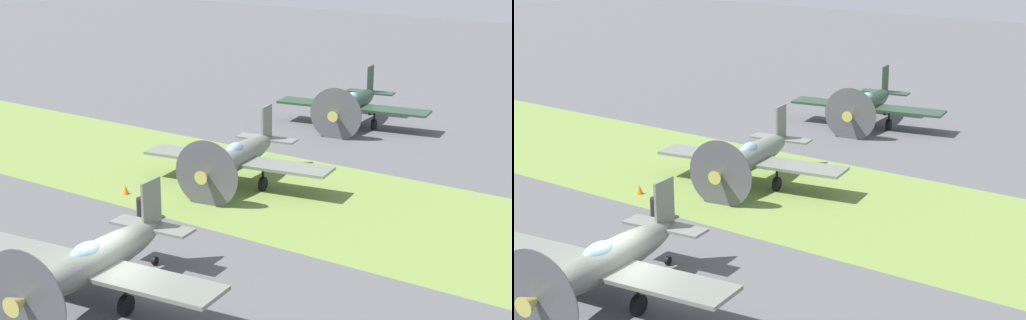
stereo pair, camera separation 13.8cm
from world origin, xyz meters
TOP-DOWN VIEW (x-y plane):
  - ground_plane at (0.00, 0.00)m, footprint 160.00×160.00m
  - grass_verge at (0.00, -12.31)m, footprint 120.00×11.00m
  - airplane_lead at (0.58, 0.53)m, footprint 9.85×7.82m
  - airplane_wingman at (4.10, -12.33)m, footprint 9.54×7.60m
  - airplane_trail at (5.16, -25.57)m, footprint 9.53×7.60m
  - fuel_drum at (4.71, -6.27)m, footprint 0.60×0.60m
  - runway_marker_cone at (7.57, -8.12)m, footprint 0.36×0.36m

SIDE VIEW (x-z plane):
  - ground_plane at x=0.00m, z-range 0.00..0.00m
  - grass_verge at x=0.00m, z-range 0.00..0.01m
  - runway_marker_cone at x=7.57m, z-range 0.00..0.44m
  - fuel_drum at x=4.71m, z-range 0.00..0.90m
  - airplane_trail at x=5.16m, z-range -0.27..3.10m
  - airplane_wingman at x=4.10m, z-range -0.27..3.10m
  - airplane_lead at x=0.58m, z-range -0.28..3.21m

